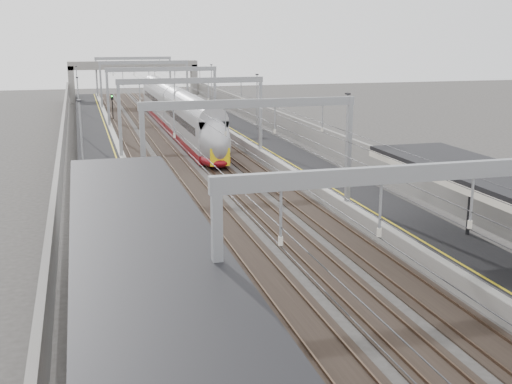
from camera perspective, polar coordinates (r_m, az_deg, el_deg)
platform_left at (r=60.15m, az=-13.66°, el=3.12°), size 4.00×120.00×1.00m
platform_right at (r=62.67m, az=1.13°, el=3.92°), size 4.00×120.00×1.00m
tracks at (r=60.98m, az=-6.10°, el=3.14°), size 11.40×140.00×0.20m
overhead_line at (r=66.68m, az=-7.19°, el=9.30°), size 13.00×140.00×6.60m
canopy_left at (r=18.29m, az=-9.40°, el=-5.98°), size 4.40×30.00×4.24m
overbridge at (r=114.73m, az=-10.82°, el=10.58°), size 22.00×2.20×6.90m
wall_left at (r=59.96m, az=-16.78°, el=3.96°), size 0.30×120.00×3.20m
wall_right at (r=63.48m, az=3.92°, el=5.03°), size 0.30×120.00×3.20m
train at (r=75.70m, az=-6.93°, el=6.74°), size 2.68×48.85×4.24m
signal_green at (r=89.33m, az=-12.66°, el=7.79°), size 0.32×0.32×3.48m
signal_red_near at (r=83.69m, az=-6.61°, el=7.64°), size 0.32×0.32×3.48m
signal_red_far at (r=90.96m, az=-5.94°, el=8.14°), size 0.32×0.32×3.48m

